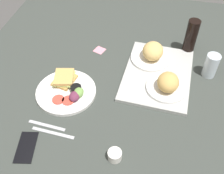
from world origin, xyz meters
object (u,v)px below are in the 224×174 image
at_px(soda_bottle, 191,37).
at_px(knife, 53,133).
at_px(espresso_cup, 115,155).
at_px(cell_phone, 26,147).
at_px(serving_tray, 157,74).
at_px(drinking_glass, 211,65).
at_px(plate_with_salad, 67,90).
at_px(sticky_note, 100,50).
at_px(bread_plate_near, 152,54).
at_px(bread_plate_far, 167,84).
at_px(fork, 47,125).

distance_m(soda_bottle, knife, 0.87).
relative_size(espresso_cup, cell_phone, 0.39).
xyz_separation_m(serving_tray, drinking_glass, (-0.06, 0.25, 0.05)).
bearing_deg(cell_phone, plate_with_salad, 157.79).
height_order(serving_tray, cell_phone, serving_tray).
bearing_deg(espresso_cup, sticky_note, -160.77).
bearing_deg(drinking_glass, espresso_cup, -33.47).
bearing_deg(bread_plate_near, espresso_cup, -7.01).
distance_m(bread_plate_far, sticky_note, 0.46).
bearing_deg(espresso_cup, drinking_glass, 146.53).
xyz_separation_m(drinking_glass, espresso_cup, (0.56, -0.37, -0.04)).
xyz_separation_m(drinking_glass, fork, (0.48, -0.69, -0.06)).
xyz_separation_m(bread_plate_near, knife, (0.54, -0.35, -0.05)).
height_order(soda_bottle, sticky_note, soda_bottle).
xyz_separation_m(plate_with_salad, fork, (0.21, -0.02, -0.01)).
height_order(soda_bottle, fork, soda_bottle).
bearing_deg(knife, cell_phone, -129.69).
xyz_separation_m(fork, cell_phone, (0.12, -0.04, 0.00)).
distance_m(drinking_glass, soda_bottle, 0.20).
bearing_deg(serving_tray, drinking_glass, 103.96).
relative_size(fork, cell_phone, 1.18).
bearing_deg(fork, knife, -32.88).
height_order(bread_plate_near, sticky_note, bread_plate_near).
bearing_deg(soda_bottle, sticky_note, -78.43).
distance_m(espresso_cup, cell_phone, 0.36).
relative_size(drinking_glass, knife, 0.66).
xyz_separation_m(cell_phone, sticky_note, (-0.66, 0.14, -0.00)).
bearing_deg(fork, sticky_note, 83.79).
xyz_separation_m(bread_plate_near, soda_bottle, (-0.13, 0.19, 0.04)).
distance_m(bread_plate_far, drinking_glass, 0.26).
height_order(serving_tray, espresso_cup, espresso_cup).
bearing_deg(sticky_note, fork, -10.21).
bearing_deg(serving_tray, cell_phone, -42.10).
height_order(plate_with_salad, knife, plate_with_salad).
xyz_separation_m(bread_plate_far, plate_with_salad, (0.10, -0.46, -0.04)).
relative_size(knife, cell_phone, 1.32).
height_order(soda_bottle, espresso_cup, soda_bottle).
xyz_separation_m(drinking_glass, soda_bottle, (-0.17, -0.11, 0.04)).
bearing_deg(soda_bottle, drinking_glass, 32.40).
distance_m(serving_tray, knife, 0.59).
xyz_separation_m(knife, sticky_note, (-0.58, 0.06, -0.00)).
xyz_separation_m(bread_plate_far, espresso_cup, (0.39, -0.17, -0.03)).
xyz_separation_m(bread_plate_near, drinking_glass, (0.04, 0.30, 0.01)).
bearing_deg(cell_phone, bread_plate_far, 118.03).
relative_size(serving_tray, plate_with_salad, 1.57).
bearing_deg(bread_plate_near, serving_tray, 23.91).
height_order(cell_phone, sticky_note, cell_phone).
distance_m(bread_plate_far, fork, 0.58).
xyz_separation_m(serving_tray, plate_with_salad, (0.21, -0.41, 0.01)).
bearing_deg(bread_plate_far, drinking_glass, 129.64).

